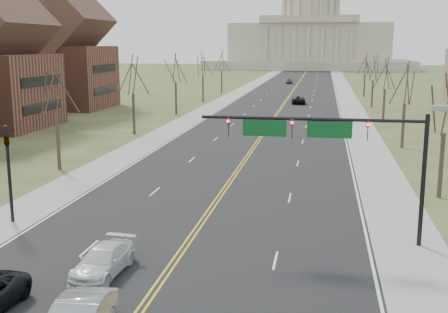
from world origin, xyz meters
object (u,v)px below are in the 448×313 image
at_px(signal_mast, 328,139).
at_px(signal_left, 8,163).
at_px(car_sb_inner_second, 103,261).
at_px(car_far_sb, 289,81).
at_px(car_far_nb, 298,100).

height_order(signal_mast, signal_left, signal_mast).
bearing_deg(car_sb_inner_second, signal_left, 145.56).
xyz_separation_m(signal_mast, car_far_sb, (-9.87, 128.09, -4.97)).
distance_m(signal_left, car_sb_inner_second, 11.27).
bearing_deg(signal_mast, car_far_sb, 94.41).
bearing_deg(car_far_nb, car_sb_inner_second, 82.30).
bearing_deg(car_sb_inner_second, car_far_sb, 93.06).
relative_size(car_sb_inner_second, car_far_sb, 1.00).
xyz_separation_m(car_sb_inner_second, car_far_nb, (5.52, 80.85, 0.07)).
bearing_deg(car_far_nb, signal_left, 75.44).
distance_m(signal_left, car_far_nb, 75.60).
bearing_deg(car_far_sb, car_sb_inner_second, -95.76).
distance_m(signal_mast, car_far_sb, 128.57).
distance_m(signal_mast, signal_left, 19.06).
bearing_deg(signal_left, car_far_nb, 79.24).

